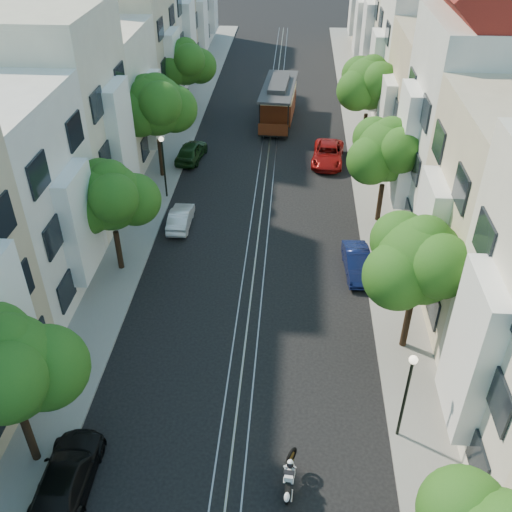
% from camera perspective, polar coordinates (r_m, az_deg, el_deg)
% --- Properties ---
extents(ground, '(200.00, 200.00, 0.00)m').
position_cam_1_polar(ground, '(42.64, 1.15, 9.50)').
color(ground, black).
rests_on(ground, ground).
extents(sidewalk_east, '(2.50, 80.00, 0.12)m').
position_cam_1_polar(sidewalk_east, '(42.92, 10.99, 9.11)').
color(sidewalk_east, gray).
rests_on(sidewalk_east, ground).
extents(sidewalk_west, '(2.50, 80.00, 0.12)m').
position_cam_1_polar(sidewalk_west, '(43.53, -8.56, 9.76)').
color(sidewalk_west, gray).
rests_on(sidewalk_west, ground).
extents(rail_left, '(0.06, 80.00, 0.02)m').
position_cam_1_polar(rail_left, '(42.66, 0.40, 9.54)').
color(rail_left, gray).
rests_on(rail_left, ground).
extents(rail_slot, '(0.06, 80.00, 0.02)m').
position_cam_1_polar(rail_slot, '(42.64, 1.15, 9.51)').
color(rail_slot, gray).
rests_on(rail_slot, ground).
extents(rail_right, '(0.06, 80.00, 0.02)m').
position_cam_1_polar(rail_right, '(42.62, 1.90, 9.49)').
color(rail_right, gray).
rests_on(rail_right, ground).
extents(lane_line, '(0.08, 80.00, 0.01)m').
position_cam_1_polar(lane_line, '(42.64, 1.15, 9.50)').
color(lane_line, tan).
rests_on(lane_line, ground).
extents(townhouses_east, '(7.75, 72.00, 12.00)m').
position_cam_1_polar(townhouses_east, '(41.78, 18.31, 14.92)').
color(townhouses_east, beige).
rests_on(townhouses_east, ground).
extents(townhouses_west, '(7.75, 72.00, 11.76)m').
position_cam_1_polar(townhouses_west, '(42.84, -15.48, 15.74)').
color(townhouses_west, silver).
rests_on(townhouses_west, ground).
extents(tree_e_b, '(4.93, 4.08, 6.68)m').
position_cam_1_polar(tree_e_b, '(24.34, 16.13, -0.67)').
color(tree_e_b, black).
rests_on(tree_e_b, ground).
extents(tree_e_c, '(4.84, 3.99, 6.52)m').
position_cam_1_polar(tree_e_c, '(33.82, 13.06, 10.07)').
color(tree_e_c, black).
rests_on(tree_e_c, ground).
extents(tree_e_d, '(5.01, 4.16, 6.85)m').
position_cam_1_polar(tree_e_d, '(43.89, 11.36, 16.46)').
color(tree_e_d, black).
rests_on(tree_e_d, ground).
extents(tree_w_a, '(4.93, 4.08, 6.68)m').
position_cam_1_polar(tree_w_a, '(20.52, -23.63, -10.45)').
color(tree_w_a, black).
rests_on(tree_w_a, ground).
extents(tree_w_b, '(4.72, 3.87, 6.27)m').
position_cam_1_polar(tree_w_b, '(29.53, -14.29, 5.60)').
color(tree_w_b, black).
rests_on(tree_w_b, ground).
extents(tree_w_c, '(5.13, 4.28, 7.09)m').
position_cam_1_polar(tree_w_c, '(38.88, -9.93, 14.51)').
color(tree_w_c, black).
rests_on(tree_w_c, ground).
extents(tree_w_d, '(4.84, 3.99, 6.52)m').
position_cam_1_polar(tree_w_d, '(49.23, -7.05, 18.55)').
color(tree_w_d, black).
rests_on(tree_w_d, ground).
extents(lamp_east, '(0.32, 0.32, 4.16)m').
position_cam_1_polar(lamp_east, '(21.68, 14.94, -12.37)').
color(lamp_east, black).
rests_on(lamp_east, ground).
extents(lamp_west, '(0.32, 0.32, 4.16)m').
position_cam_1_polar(lamp_west, '(36.87, -9.28, 9.65)').
color(lamp_west, black).
rests_on(lamp_west, ground).
extents(sportbike_rider, '(0.51, 1.85, 1.28)m').
position_cam_1_polar(sportbike_rider, '(21.35, 3.35, -20.99)').
color(sportbike_rider, black).
rests_on(sportbike_rider, ground).
extents(cable_car, '(3.08, 8.29, 3.13)m').
position_cam_1_polar(cable_car, '(49.01, 2.27, 15.31)').
color(cable_car, black).
rests_on(cable_car, ground).
extents(parked_car_e_mid, '(1.55, 3.79, 1.22)m').
position_cam_1_polar(parked_car_e_mid, '(30.93, 10.12, -0.67)').
color(parked_car_e_mid, '#0C143D').
rests_on(parked_car_e_mid, ground).
extents(parked_car_e_far, '(2.61, 4.90, 1.31)m').
position_cam_1_polar(parked_car_e_far, '(42.45, 7.20, 10.08)').
color(parked_car_e_far, maroon).
rests_on(parked_car_e_far, ground).
extents(parked_car_w_near, '(1.91, 4.49, 1.29)m').
position_cam_1_polar(parked_car_w_near, '(22.34, -18.43, -20.24)').
color(parked_car_w_near, black).
rests_on(parked_car_w_near, ground).
extents(parked_car_w_mid, '(1.20, 3.44, 1.13)m').
position_cam_1_polar(parked_car_w_mid, '(34.71, -7.54, 3.82)').
color(parked_car_w_mid, silver).
rests_on(parked_car_w_mid, ground).
extents(parked_car_w_far, '(2.13, 4.20, 1.37)m').
position_cam_1_polar(parked_car_w_far, '(42.78, -6.49, 10.38)').
color(parked_car_w_far, '#163314').
rests_on(parked_car_w_far, ground).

